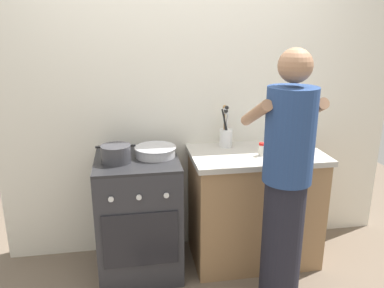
# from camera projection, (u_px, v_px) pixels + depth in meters

# --- Properties ---
(ground) EXTENTS (6.00, 6.00, 0.00)m
(ground) POSITION_uv_depth(u_px,v_px,m) (188.00, 274.00, 2.94)
(ground) COLOR #6B5B4C
(back_wall) EXTENTS (3.20, 0.10, 2.50)m
(back_wall) POSITION_uv_depth(u_px,v_px,m) (203.00, 100.00, 3.07)
(back_wall) COLOR silver
(back_wall) RESTS_ON ground
(countertop) EXTENTS (1.00, 0.60, 0.90)m
(countertop) POSITION_uv_depth(u_px,v_px,m) (254.00, 206.00, 3.03)
(countertop) COLOR #99724C
(countertop) RESTS_ON ground
(stove_range) EXTENTS (0.60, 0.62, 0.90)m
(stove_range) POSITION_uv_depth(u_px,v_px,m) (139.00, 215.00, 2.89)
(stove_range) COLOR #2D2D33
(stove_range) RESTS_ON ground
(pot) EXTENTS (0.27, 0.21, 0.12)m
(pot) POSITION_uv_depth(u_px,v_px,m) (116.00, 154.00, 2.67)
(pot) COLOR #38383D
(pot) RESTS_ON stove_range
(mixing_bowl) EXTENTS (0.31, 0.31, 0.07)m
(mixing_bowl) POSITION_uv_depth(u_px,v_px,m) (155.00, 151.00, 2.80)
(mixing_bowl) COLOR #B7B7BC
(mixing_bowl) RESTS_ON stove_range
(utensil_crock) EXTENTS (0.10, 0.10, 0.33)m
(utensil_crock) POSITION_uv_depth(u_px,v_px,m) (226.00, 134.00, 3.01)
(utensil_crock) COLOR silver
(utensil_crock) RESTS_ON countertop
(spice_bottle) EXTENTS (0.04, 0.04, 0.10)m
(spice_bottle) POSITION_uv_depth(u_px,v_px,m) (262.00, 149.00, 2.81)
(spice_bottle) COLOR silver
(spice_bottle) RESTS_ON countertop
(person) EXTENTS (0.41, 0.50, 1.70)m
(person) POSITION_uv_depth(u_px,v_px,m) (286.00, 187.00, 2.38)
(person) COLOR black
(person) RESTS_ON ground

